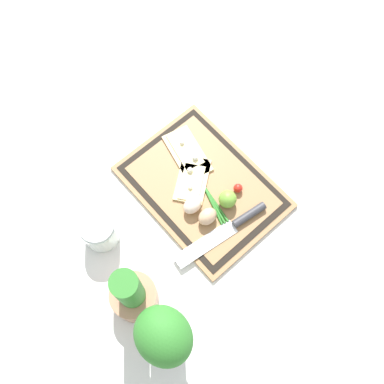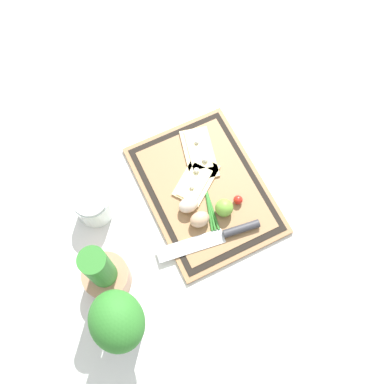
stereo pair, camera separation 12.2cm
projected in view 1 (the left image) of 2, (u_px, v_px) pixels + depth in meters
name	position (u px, v px, depth m)	size (l,w,h in m)	color
ground_plane	(203.00, 188.00, 1.26)	(6.00, 6.00, 0.00)	silver
cutting_board	(203.00, 187.00, 1.26)	(0.43, 0.32, 0.02)	#997047
pizza_slice_near	(187.00, 152.00, 1.28)	(0.18, 0.12, 0.02)	beige
pizza_slice_far	(192.00, 180.00, 1.25)	(0.15, 0.16, 0.02)	beige
knife	(236.00, 224.00, 1.20)	(0.07, 0.28, 0.02)	silver
egg_brown	(207.00, 216.00, 1.19)	(0.04, 0.05, 0.04)	tan
egg_pink	(192.00, 205.00, 1.21)	(0.04, 0.05, 0.04)	beige
lime	(228.00, 199.00, 1.21)	(0.05, 0.05, 0.05)	#70A838
cherry_tomato_red	(238.00, 188.00, 1.23)	(0.03, 0.03, 0.03)	red
scallion_bunch	(203.00, 187.00, 1.24)	(0.24, 0.08, 0.01)	#2D7528
herb_pot	(132.00, 294.00, 1.07)	(0.12, 0.12, 0.23)	#AD7A5B
sauce_jar	(100.00, 231.00, 1.17)	(0.09, 0.09, 0.10)	silver
herb_glass	(164.00, 337.00, 0.99)	(0.14, 0.12, 0.23)	silver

